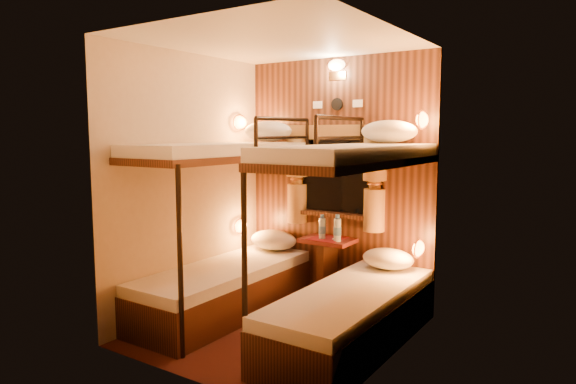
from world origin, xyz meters
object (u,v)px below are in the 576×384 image
Objects in this scene: bottle_left at (322,228)px; bunk_left at (224,255)px; bottle_right at (337,230)px; bunk_right at (351,276)px; table at (327,262)px.

bunk_left is at bearing -129.90° from bottle_left.
bunk_left is 0.98m from bottle_left.
bunk_left is 7.43× the size of bottle_right.
bunk_right is 1.02m from table.
bunk_left is 1.30m from bunk_right.
bunk_left is 1.08m from bottle_right.
bunk_left and bunk_right have the same top height.
bunk_left reaches higher than bottle_right.
bunk_right reaches higher than bottle_right.
bottle_left is at bearing 132.94° from bunk_right.
bunk_right is 1.02m from bottle_left.
bottle_left is (-0.68, 0.73, 0.19)m from bunk_right.
table is (0.65, 0.78, -0.14)m from bunk_left.
bunk_right is at bearing -50.33° from table.
bunk_right is 0.90m from bottle_right.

